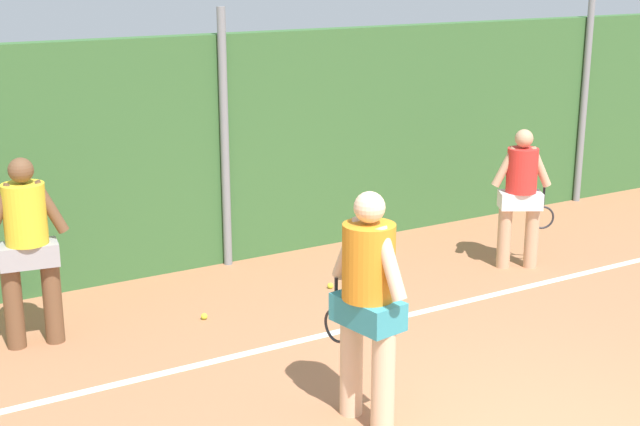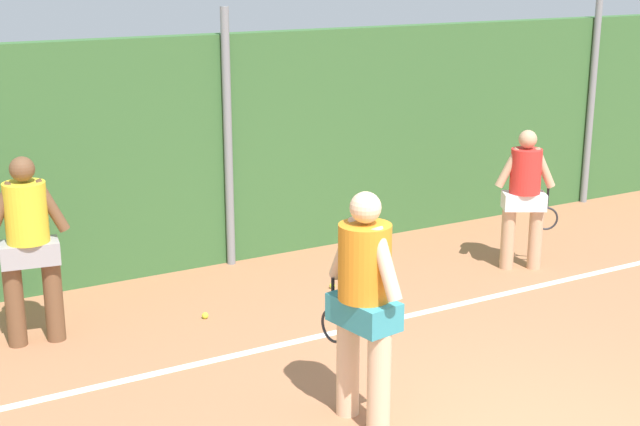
{
  "view_description": "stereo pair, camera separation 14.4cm",
  "coord_description": "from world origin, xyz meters",
  "px_view_note": "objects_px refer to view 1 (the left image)",
  "views": [
    {
      "loc": [
        -4.32,
        -4.21,
        3.6
      ],
      "look_at": [
        -0.11,
        2.94,
        1.24
      ],
      "focal_mm": 51.06,
      "sensor_mm": 36.0,
      "label": 1
    },
    {
      "loc": [
        -4.19,
        -4.28,
        3.6
      ],
      "look_at": [
        -0.11,
        2.94,
        1.24
      ],
      "focal_mm": 51.06,
      "sensor_mm": 36.0,
      "label": 2
    }
  ],
  "objects_px": {
    "player_foreground_near": "(368,297)",
    "tennis_ball_2": "(204,316)",
    "tennis_ball_1": "(330,286)",
    "player_backcourt_far": "(27,242)",
    "player_midcourt": "(521,191)"
  },
  "relations": [
    {
      "from": "tennis_ball_1",
      "to": "tennis_ball_2",
      "type": "xyz_separation_m",
      "value": [
        -1.58,
        -0.11,
        0.0
      ]
    },
    {
      "from": "player_backcourt_far",
      "to": "tennis_ball_1",
      "type": "height_order",
      "value": "player_backcourt_far"
    },
    {
      "from": "player_backcourt_far",
      "to": "tennis_ball_2",
      "type": "relative_size",
      "value": 27.74
    },
    {
      "from": "player_backcourt_far",
      "to": "tennis_ball_1",
      "type": "bearing_deg",
      "value": -173.75
    },
    {
      "from": "player_midcourt",
      "to": "tennis_ball_1",
      "type": "distance_m",
      "value": 2.52
    },
    {
      "from": "player_foreground_near",
      "to": "player_backcourt_far",
      "type": "relative_size",
      "value": 1.04
    },
    {
      "from": "player_foreground_near",
      "to": "tennis_ball_2",
      "type": "bearing_deg",
      "value": -3.22
    },
    {
      "from": "player_foreground_near",
      "to": "player_backcourt_far",
      "type": "bearing_deg",
      "value": 24.57
    },
    {
      "from": "player_foreground_near",
      "to": "player_backcourt_far",
      "type": "height_order",
      "value": "player_foreground_near"
    },
    {
      "from": "player_backcourt_far",
      "to": "player_foreground_near",
      "type": "bearing_deg",
      "value": 132.32
    },
    {
      "from": "tennis_ball_1",
      "to": "tennis_ball_2",
      "type": "height_order",
      "value": "same"
    },
    {
      "from": "player_foreground_near",
      "to": "tennis_ball_2",
      "type": "xyz_separation_m",
      "value": [
        -0.27,
        2.61,
        -1.03
      ]
    },
    {
      "from": "tennis_ball_1",
      "to": "player_backcourt_far",
      "type": "bearing_deg",
      "value": 177.57
    },
    {
      "from": "player_midcourt",
      "to": "tennis_ball_1",
      "type": "height_order",
      "value": "player_midcourt"
    },
    {
      "from": "player_backcourt_far",
      "to": "tennis_ball_1",
      "type": "relative_size",
      "value": 27.74
    }
  ]
}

